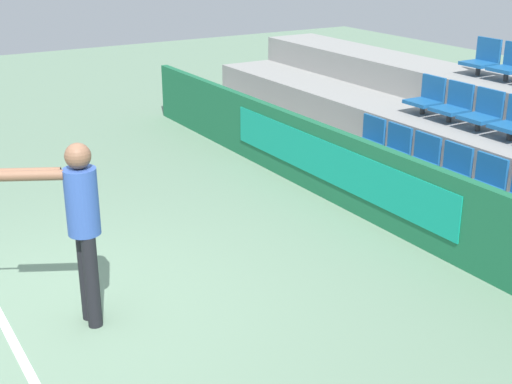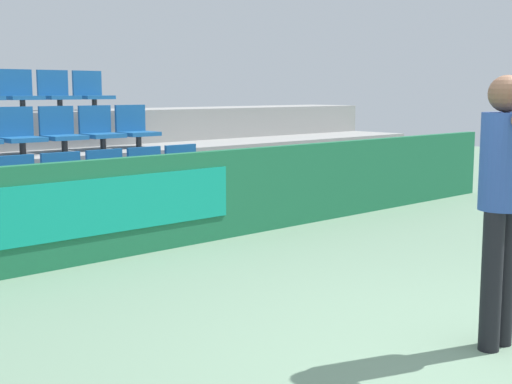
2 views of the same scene
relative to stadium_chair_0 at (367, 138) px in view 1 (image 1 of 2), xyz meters
name	(u,v)px [view 1 (image 1 of 2)]	position (x,y,z in m)	size (l,w,h in m)	color
ground_plane	(54,316)	(1.28, -4.74, -0.69)	(30.00, 30.00, 0.00)	slate
court_baseline	(6,328)	(1.28, -5.17, -0.68)	(5.70, 0.08, 0.01)	white
barrier_wall	(387,189)	(1.25, -0.73, -0.20)	(12.71, 0.14, 0.97)	#19603D
bleacher_tier_front	(424,201)	(1.28, -0.12, -0.46)	(12.31, 1.05, 0.45)	gray
bleacher_tier_middle	(486,169)	(1.28, 0.93, -0.24)	(12.31, 1.05, 0.90)	gray
stadium_chair_0	(367,138)	(0.00, 0.00, 0.00)	(0.43, 0.40, 0.53)	#333333
stadium_chair_1	(393,148)	(0.51, 0.00, 0.00)	(0.43, 0.40, 0.53)	#333333
stadium_chair_2	(420,158)	(1.02, 0.00, 0.00)	(0.43, 0.40, 0.53)	#333333
stadium_chair_3	(450,169)	(1.54, 0.00, 0.00)	(0.43, 0.40, 0.53)	#333333
stadium_chair_4	(484,182)	(2.05, 0.00, 0.00)	(0.43, 0.40, 0.53)	#333333
stadium_chair_6	(427,97)	(0.00, 1.05, 0.45)	(0.43, 0.40, 0.53)	#333333
stadium_chair_7	(454,104)	(0.51, 1.05, 0.45)	(0.43, 0.40, 0.53)	#333333
stadium_chair_8	(483,112)	(1.02, 1.05, 0.45)	(0.43, 0.40, 0.53)	#333333
stadium_chair_12	(483,59)	(0.00, 2.09, 0.90)	(0.43, 0.40, 0.53)	#333333
stadium_chair_13	(511,64)	(0.51, 2.09, 0.90)	(0.43, 0.40, 0.53)	#333333
tennis_player	(74,216)	(1.53, -4.54, 0.36)	(0.80, 1.41, 1.70)	black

